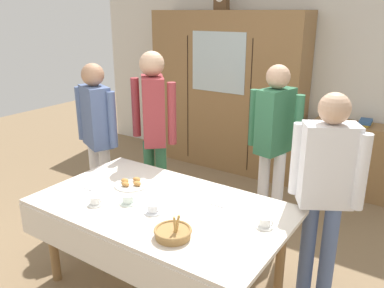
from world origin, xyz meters
name	(u,v)px	position (x,y,z in m)	size (l,w,h in m)	color
ground_plane	(179,274)	(0.00, 0.00, 0.00)	(12.00, 12.00, 0.00)	#846B4C
back_wall	(301,72)	(0.00, 2.65, 1.35)	(6.40, 0.10, 2.70)	silver
dining_table	(159,217)	(0.00, -0.24, 0.65)	(1.85, 1.08, 0.74)	olive
wall_cabinet	(226,92)	(-0.90, 2.35, 1.04)	(2.12, 0.46, 2.08)	olive
mantel_clock	(222,0)	(-1.00, 2.35, 2.20)	(0.18, 0.11, 0.24)	brown
bookshelf_low	(360,161)	(0.87, 2.41, 0.43)	(1.12, 0.35, 0.85)	olive
book_stack	(366,122)	(0.87, 2.41, 0.88)	(0.14, 0.22, 0.06)	#B29333
tea_cup_near_left	(265,223)	(0.76, -0.07, 0.76)	(0.13, 0.13, 0.06)	white
tea_cup_mid_left	(96,201)	(-0.39, -0.47, 0.76)	(0.13, 0.13, 0.06)	white
tea_cup_front_edge	(128,200)	(-0.21, -0.33, 0.76)	(0.13, 0.13, 0.06)	silver
tea_cup_near_right	(153,209)	(0.03, -0.33, 0.76)	(0.13, 0.13, 0.06)	white
bread_basket	(173,232)	(0.34, -0.51, 0.77)	(0.24, 0.24, 0.16)	#9E7542
pastry_plate	(131,184)	(-0.40, -0.08, 0.75)	(0.28, 0.28, 0.05)	white
spoon_near_right	(219,206)	(0.37, 0.00, 0.74)	(0.12, 0.02, 0.01)	silver
spoon_near_left	(88,189)	(-0.63, -0.33, 0.74)	(0.12, 0.02, 0.01)	silver
person_behind_table_right	(326,181)	(1.00, 0.37, 0.95)	(0.52, 0.35, 1.58)	slate
person_near_right_end	(97,128)	(-1.23, 0.35, 0.98)	(0.52, 0.33, 1.61)	silver
person_behind_table_left	(154,122)	(-0.70, 0.59, 1.06)	(0.52, 0.40, 1.73)	#33704C
person_by_cabinet	(274,133)	(0.30, 1.12, 0.99)	(0.52, 0.40, 1.63)	silver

